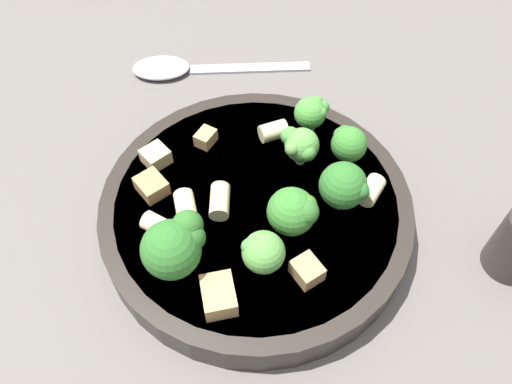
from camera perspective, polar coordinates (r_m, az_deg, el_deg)
The scene contains 20 objects.
ground_plane at distance 0.39m, azimuth -0.00°, elevation -3.44°, with size 2.00×2.00×0.00m, color #5B5651.
pasta_bowl at distance 0.37m, azimuth -0.00°, elevation -1.99°, with size 0.23×0.23×0.03m.
broccoli_floret_0 at distance 0.38m, azimuth 10.47°, elevation 5.53°, with size 0.03×0.03×0.03m.
broccoli_floret_1 at distance 0.31m, azimuth -9.29°, elevation -6.15°, with size 0.04×0.04×0.05m.
broccoli_floret_2 at distance 0.34m, azimuth 4.37°, elevation -2.23°, with size 0.03×0.03×0.04m.
broccoli_floret_3 at distance 0.32m, azimuth 0.74°, elevation -6.84°, with size 0.03×0.03×0.04m.
broccoli_floret_4 at distance 0.40m, azimuth 6.38°, elevation 8.99°, with size 0.03×0.03×0.03m.
broccoli_floret_5 at distance 0.37m, azimuth 5.10°, elevation 5.36°, with size 0.03×0.03×0.03m.
broccoli_floret_6 at distance 0.35m, azimuth 10.09°, elevation 0.66°, with size 0.03×0.03×0.04m.
rigatoni_0 at distance 0.40m, azimuth 1.99°, elevation 6.97°, with size 0.01×0.01×0.02m, color beige.
rigatoni_1 at distance 0.36m, azimuth -4.28°, elevation -0.53°, with size 0.01×0.01×0.03m, color beige.
rigatoni_2 at distance 0.36m, azimuth -8.04°, elevation -1.78°, with size 0.01×0.01×0.02m, color beige.
rigatoni_3 at distance 0.35m, azimuth -11.08°, elevation -3.82°, with size 0.01×0.01×0.02m, color beige.
rigatoni_4 at distance 0.37m, azimuth 13.01°, elevation 0.19°, with size 0.01×0.01×0.02m, color beige.
chicken_chunk_0 at distance 0.39m, azimuth -11.39°, elevation 4.02°, with size 0.02×0.02×0.01m, color tan.
chicken_chunk_1 at distance 0.40m, azimuth -5.77°, elevation 6.19°, with size 0.02×0.01×0.01m, color tan.
chicken_chunk_2 at distance 0.37m, azimuth -11.84°, elevation 0.69°, with size 0.02×0.02×0.01m, color #A87A4C.
chicken_chunk_3 at distance 0.32m, azimuth -4.29°, elevation -11.72°, with size 0.03×0.02×0.01m, color tan.
chicken_chunk_4 at distance 0.33m, azimuth 5.85°, elevation -8.93°, with size 0.02×0.02×0.01m, color tan.
spoon at distance 0.51m, azimuth -8.17°, elevation 13.89°, with size 0.05×0.18×0.01m.
Camera 1 is at (0.21, -0.05, 0.33)m, focal length 35.00 mm.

